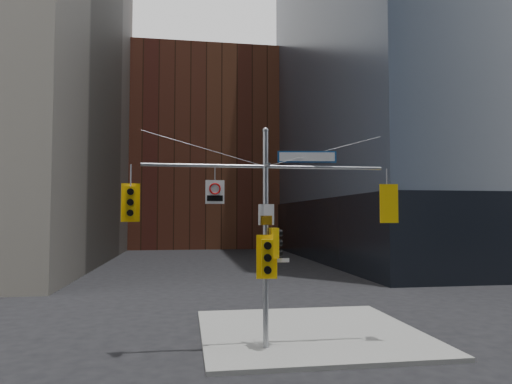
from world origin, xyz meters
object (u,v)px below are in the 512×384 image
object	(u,v)px
signal_assembly	(266,215)
street_sign_blade	(307,157)
traffic_light_pole_side	(275,243)
regulatory_sign_arm	(215,191)
traffic_light_pole_front	(267,257)
traffic_light_west_arm	(130,202)
traffic_light_east_arm	(387,204)

from	to	relation	value
signal_assembly	street_sign_blade	bearing A→B (deg)	0.14
traffic_light_pole_side	regulatory_sign_arm	world-z (taller)	regulatory_sign_arm
signal_assembly	regulatory_sign_arm	xyz separation A→B (m)	(-1.66, -0.02, 0.76)
traffic_light_pole_front	traffic_light_pole_side	bearing A→B (deg)	47.36
traffic_light_pole_side	traffic_light_pole_front	distance (m)	0.61
traffic_light_west_arm	regulatory_sign_arm	bearing A→B (deg)	-6.32
traffic_light_east_arm	traffic_light_pole_side	xyz separation A→B (m)	(-3.89, 0.01, -1.31)
regulatory_sign_arm	traffic_light_west_arm	bearing A→B (deg)	175.88
traffic_light_east_arm	traffic_light_pole_front	xyz separation A→B (m)	(-4.21, -0.27, -1.74)
regulatory_sign_arm	traffic_light_pole_front	bearing A→B (deg)	-11.83
traffic_light_pole_side	regulatory_sign_arm	xyz separation A→B (m)	(-1.98, -0.04, 1.68)
traffic_light_west_arm	regulatory_sign_arm	distance (m)	2.66
traffic_light_pole_side	street_sign_blade	xyz separation A→B (m)	(1.08, -0.01, 2.86)
traffic_light_east_arm	signal_assembly	bearing A→B (deg)	5.33
traffic_light_west_arm	traffic_light_east_arm	world-z (taller)	traffic_light_east_arm
signal_assembly	traffic_light_west_arm	size ratio (longest dim) A/B	6.57
signal_assembly	traffic_light_pole_front	bearing A→B (deg)	-89.85
street_sign_blade	traffic_light_pole_side	bearing A→B (deg)	-173.27
signal_assembly	traffic_light_pole_front	xyz separation A→B (m)	(0.00, -0.27, -1.35)
signal_assembly	regulatory_sign_arm	size ratio (longest dim) A/B	10.49
traffic_light_west_arm	regulatory_sign_arm	size ratio (longest dim) A/B	1.60
traffic_light_west_arm	traffic_light_pole_front	distance (m)	4.64
traffic_light_pole_front	regulatory_sign_arm	bearing A→B (deg)	177.63
traffic_light_west_arm	traffic_light_east_arm	size ratio (longest dim) A/B	0.93
street_sign_blade	regulatory_sign_arm	size ratio (longest dim) A/B	2.57
signal_assembly	traffic_light_pole_front	world-z (taller)	signal_assembly
traffic_light_east_arm	traffic_light_pole_front	world-z (taller)	traffic_light_east_arm
signal_assembly	traffic_light_pole_side	bearing A→B (deg)	2.71
traffic_light_east_arm	traffic_light_pole_side	bearing A→B (deg)	5.11
traffic_light_pole_front	street_sign_blade	xyz separation A→B (m)	(1.40, 0.27, 3.29)
traffic_light_pole_front	regulatory_sign_arm	xyz separation A→B (m)	(-1.66, 0.25, 2.11)
traffic_light_pole_front	regulatory_sign_arm	world-z (taller)	regulatory_sign_arm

